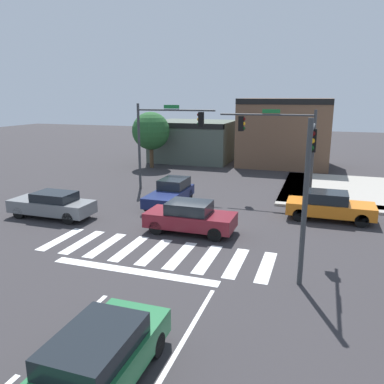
{
  "coord_description": "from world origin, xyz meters",
  "views": [
    {
      "loc": [
        6.49,
        -18.71,
        6.49
      ],
      "look_at": [
        0.31,
        -0.37,
        1.7
      ],
      "focal_mm": 36.3,
      "sensor_mm": 36.0,
      "label": 1
    }
  ],
  "objects_px": {
    "car_gray": "(52,205)",
    "car_orange": "(329,206)",
    "traffic_signal_northwest": "(165,131)",
    "car_maroon": "(190,217)",
    "roadside_tree": "(151,131)",
    "car_navy": "(171,193)",
    "traffic_signal_northeast": "(279,137)",
    "traffic_signal_southeast": "(309,166)",
    "car_green": "(95,362)"
  },
  "relations": [
    {
      "from": "car_gray",
      "to": "car_orange",
      "type": "relative_size",
      "value": 1.04
    },
    {
      "from": "traffic_signal_northwest",
      "to": "car_maroon",
      "type": "relative_size",
      "value": 1.39
    },
    {
      "from": "car_maroon",
      "to": "roadside_tree",
      "type": "height_order",
      "value": "roadside_tree"
    },
    {
      "from": "car_navy",
      "to": "car_orange",
      "type": "distance_m",
      "value": 9.14
    },
    {
      "from": "traffic_signal_northwest",
      "to": "traffic_signal_northeast",
      "type": "height_order",
      "value": "traffic_signal_northwest"
    },
    {
      "from": "traffic_signal_northwest",
      "to": "traffic_signal_southeast",
      "type": "relative_size",
      "value": 1.03
    },
    {
      "from": "traffic_signal_northwest",
      "to": "car_green",
      "type": "relative_size",
      "value": 1.3
    },
    {
      "from": "traffic_signal_southeast",
      "to": "car_orange",
      "type": "distance_m",
      "value": 7.32
    },
    {
      "from": "traffic_signal_northwest",
      "to": "car_maroon",
      "type": "xyz_separation_m",
      "value": [
        4.44,
        -7.72,
        -3.41
      ]
    },
    {
      "from": "traffic_signal_southeast",
      "to": "car_navy",
      "type": "height_order",
      "value": "traffic_signal_southeast"
    },
    {
      "from": "traffic_signal_northeast",
      "to": "car_orange",
      "type": "xyz_separation_m",
      "value": [
        3.18,
        -3.43,
        -3.26
      ]
    },
    {
      "from": "traffic_signal_northwest",
      "to": "car_orange",
      "type": "distance_m",
      "value": 11.89
    },
    {
      "from": "traffic_signal_northwest",
      "to": "car_gray",
      "type": "height_order",
      "value": "traffic_signal_northwest"
    },
    {
      "from": "car_gray",
      "to": "traffic_signal_southeast",
      "type": "bearing_deg",
      "value": 171.09
    },
    {
      "from": "car_gray",
      "to": "car_maroon",
      "type": "distance_m",
      "value": 7.9
    },
    {
      "from": "traffic_signal_southeast",
      "to": "car_green",
      "type": "bearing_deg",
      "value": 154.46
    },
    {
      "from": "traffic_signal_northwest",
      "to": "car_orange",
      "type": "height_order",
      "value": "traffic_signal_northwest"
    },
    {
      "from": "traffic_signal_northeast",
      "to": "car_maroon",
      "type": "distance_m",
      "value": 8.96
    },
    {
      "from": "car_navy",
      "to": "car_orange",
      "type": "bearing_deg",
      "value": 89.87
    },
    {
      "from": "traffic_signal_northeast",
      "to": "car_green",
      "type": "distance_m",
      "value": 18.74
    },
    {
      "from": "traffic_signal_northwest",
      "to": "traffic_signal_southeast",
      "type": "bearing_deg",
      "value": -45.3
    },
    {
      "from": "traffic_signal_northwest",
      "to": "traffic_signal_southeast",
      "type": "xyz_separation_m",
      "value": [
        9.87,
        -9.97,
        -0.22
      ]
    },
    {
      "from": "traffic_signal_southeast",
      "to": "car_gray",
      "type": "bearing_deg",
      "value": 81.09
    },
    {
      "from": "car_navy",
      "to": "car_green",
      "type": "xyz_separation_m",
      "value": [
        4.13,
        -14.94,
        -0.03
      ]
    },
    {
      "from": "car_green",
      "to": "car_gray",
      "type": "bearing_deg",
      "value": 41.57
    },
    {
      "from": "car_gray",
      "to": "car_maroon",
      "type": "height_order",
      "value": "car_maroon"
    },
    {
      "from": "car_navy",
      "to": "traffic_signal_northwest",
      "type": "bearing_deg",
      "value": -153.46
    },
    {
      "from": "roadside_tree",
      "to": "car_orange",
      "type": "bearing_deg",
      "value": -36.24
    },
    {
      "from": "traffic_signal_southeast",
      "to": "car_gray",
      "type": "xyz_separation_m",
      "value": [
        -13.32,
        2.09,
        -3.22
      ]
    },
    {
      "from": "traffic_signal_northeast",
      "to": "traffic_signal_southeast",
      "type": "relative_size",
      "value": 1.02
    },
    {
      "from": "car_navy",
      "to": "roadside_tree",
      "type": "distance_m",
      "value": 13.34
    },
    {
      "from": "traffic_signal_northeast",
      "to": "car_gray",
      "type": "xyz_separation_m",
      "value": [
        -11.13,
        -7.86,
        -3.31
      ]
    },
    {
      "from": "traffic_signal_northeast",
      "to": "traffic_signal_northwest",
      "type": "bearing_deg",
      "value": -0.15
    },
    {
      "from": "traffic_signal_northwest",
      "to": "car_navy",
      "type": "relative_size",
      "value": 1.34
    },
    {
      "from": "car_navy",
      "to": "traffic_signal_southeast",
      "type": "bearing_deg",
      "value": 51.27
    },
    {
      "from": "car_navy",
      "to": "car_maroon",
      "type": "distance_m",
      "value": 5.07
    },
    {
      "from": "car_navy",
      "to": "traffic_signal_northeast",
      "type": "bearing_deg",
      "value": 119.81
    },
    {
      "from": "traffic_signal_northwest",
      "to": "car_gray",
      "type": "xyz_separation_m",
      "value": [
        -3.46,
        -7.88,
        -3.45
      ]
    },
    {
      "from": "car_navy",
      "to": "car_orange",
      "type": "height_order",
      "value": "same"
    },
    {
      "from": "car_maroon",
      "to": "traffic_signal_northwest",
      "type": "bearing_deg",
      "value": -60.09
    },
    {
      "from": "traffic_signal_northwest",
      "to": "car_green",
      "type": "height_order",
      "value": "traffic_signal_northwest"
    },
    {
      "from": "car_orange",
      "to": "roadside_tree",
      "type": "relative_size",
      "value": 0.88
    },
    {
      "from": "traffic_signal_northeast",
      "to": "car_orange",
      "type": "bearing_deg",
      "value": 132.79
    },
    {
      "from": "roadside_tree",
      "to": "traffic_signal_southeast",
      "type": "bearing_deg",
      "value": -50.88
    },
    {
      "from": "traffic_signal_northeast",
      "to": "car_gray",
      "type": "distance_m",
      "value": 14.02
    },
    {
      "from": "car_gray",
      "to": "car_navy",
      "type": "relative_size",
      "value": 1.04
    },
    {
      "from": "car_orange",
      "to": "roadside_tree",
      "type": "height_order",
      "value": "roadside_tree"
    },
    {
      "from": "car_navy",
      "to": "car_maroon",
      "type": "height_order",
      "value": "car_maroon"
    },
    {
      "from": "car_green",
      "to": "roadside_tree",
      "type": "height_order",
      "value": "roadside_tree"
    },
    {
      "from": "traffic_signal_southeast",
      "to": "car_maroon",
      "type": "height_order",
      "value": "traffic_signal_southeast"
    }
  ]
}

